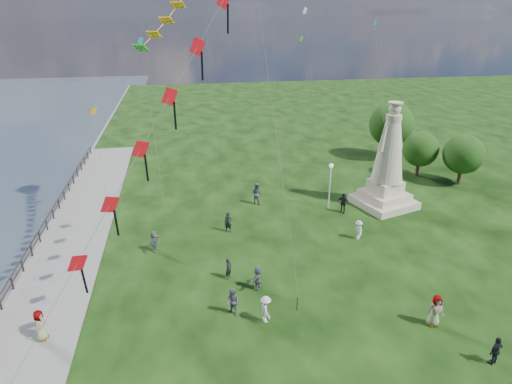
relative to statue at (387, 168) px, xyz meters
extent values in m
cube|color=slate|center=(-28.50, -5.85, -3.68)|extent=(0.30, 160.00, 0.60)
cube|color=slate|center=(-26.00, -7.85, -3.43)|extent=(5.00, 60.00, 0.10)
cylinder|color=black|center=(-28.30, -9.85, -2.98)|extent=(0.11, 0.11, 1.00)
cylinder|color=black|center=(-28.30, -7.85, -2.98)|extent=(0.11, 0.11, 1.00)
cylinder|color=black|center=(-28.30, -5.85, -2.98)|extent=(0.11, 0.11, 1.00)
cylinder|color=black|center=(-28.30, -3.85, -2.98)|extent=(0.11, 0.11, 1.00)
cylinder|color=black|center=(-28.30, -1.85, -2.98)|extent=(0.11, 0.11, 1.00)
cylinder|color=black|center=(-28.30, 0.15, -2.98)|extent=(0.11, 0.11, 1.00)
cylinder|color=black|center=(-28.30, 2.15, -2.98)|extent=(0.11, 0.11, 1.00)
cylinder|color=black|center=(-28.30, 4.15, -2.98)|extent=(0.11, 0.11, 1.00)
cylinder|color=black|center=(-28.30, 6.15, -2.98)|extent=(0.11, 0.11, 1.00)
cylinder|color=black|center=(-28.30, 8.15, -2.98)|extent=(0.11, 0.11, 1.00)
cylinder|color=black|center=(-28.30, 10.15, -2.98)|extent=(0.11, 0.11, 1.00)
cylinder|color=black|center=(-28.30, 12.15, -2.98)|extent=(0.11, 0.11, 1.00)
cylinder|color=black|center=(-28.30, 14.15, -2.98)|extent=(0.11, 0.11, 1.00)
cylinder|color=black|center=(-28.30, 16.15, -2.98)|extent=(0.11, 0.11, 1.00)
cylinder|color=black|center=(-28.30, 18.15, -2.98)|extent=(0.11, 0.11, 1.00)
cylinder|color=black|center=(-28.30, 20.15, -2.98)|extent=(0.11, 0.11, 1.00)
cube|color=black|center=(-28.30, -5.85, -2.50)|extent=(0.06, 52.00, 0.06)
cube|color=black|center=(-28.30, -5.85, -2.93)|extent=(0.06, 52.00, 0.06)
cube|color=beige|center=(0.00, 0.00, -3.16)|extent=(5.66, 5.66, 0.65)
cube|color=beige|center=(0.00, 0.00, -2.51)|extent=(4.31, 4.31, 0.65)
cube|color=beige|center=(0.00, 0.00, -1.65)|extent=(2.96, 2.96, 1.08)
cylinder|color=beige|center=(0.00, 0.00, 4.50)|extent=(1.62, 1.62, 0.43)
sphere|color=beige|center=(0.00, 0.00, 5.17)|extent=(0.99, 0.99, 0.99)
cylinder|color=beige|center=(0.00, 0.00, 5.69)|extent=(1.19, 1.19, 0.11)
cylinder|color=silver|center=(-5.01, 0.36, -1.57)|extent=(0.11, 0.11, 3.82)
sphere|color=white|center=(-5.01, 0.36, 0.45)|extent=(0.38, 0.38, 0.38)
cylinder|color=#382314|center=(6.86, 6.37, -2.58)|extent=(0.36, 0.36, 1.81)
sphere|color=#1C3D10|center=(6.86, 6.37, -0.55)|extent=(3.61, 3.61, 3.61)
cylinder|color=#382314|center=(9.72, 3.44, -2.52)|extent=(0.36, 0.36, 1.93)
sphere|color=#1C3D10|center=(9.72, 3.44, -0.35)|extent=(3.86, 3.86, 3.86)
cylinder|color=#382314|center=(6.50, 12.46, -2.23)|extent=(0.36, 0.36, 2.51)
sphere|color=#1C3D10|center=(6.50, 12.46, 0.59)|extent=(5.01, 5.01, 5.01)
imported|color=black|center=(-14.99, -8.90, -2.76)|extent=(0.61, 0.62, 1.45)
imported|color=#595960|center=(-15.19, -12.55, -2.63)|extent=(0.92, 0.97, 1.71)
imported|color=silver|center=(-13.47, -13.44, -2.67)|extent=(0.70, 1.13, 1.64)
imported|color=black|center=(-3.08, -18.49, -2.69)|extent=(1.04, 0.76, 1.59)
imported|color=#595960|center=(-4.43, -15.38, -2.52)|extent=(0.95, 0.59, 1.93)
imported|color=#595960|center=(-19.83, -4.50, -2.70)|extent=(1.05, 1.58, 1.57)
imported|color=black|center=(-14.25, -2.56, -2.65)|extent=(0.71, 0.59, 1.67)
imported|color=#595960|center=(-11.08, 2.42, -2.51)|extent=(1.10, 1.06, 1.95)
imported|color=silver|center=(-4.69, -5.42, -2.72)|extent=(0.62, 1.04, 1.52)
imported|color=black|center=(-4.14, -0.77, -2.59)|extent=(1.13, 1.12, 1.79)
imported|color=#595960|center=(-25.29, -12.84, -2.59)|extent=(0.71, 0.96, 1.78)
imported|color=#595960|center=(-13.37, -10.33, -2.70)|extent=(1.34, 1.55, 1.56)
cube|color=#BA0A12|center=(-22.48, -14.33, 1.88)|extent=(0.87, 0.64, 1.03)
cube|color=black|center=(-22.30, -14.43, 0.93)|extent=(0.10, 0.28, 1.48)
cube|color=#BA0A12|center=(-20.93, -13.03, 4.12)|extent=(0.87, 0.64, 1.03)
cube|color=black|center=(-20.75, -13.13, 3.17)|extent=(0.10, 0.28, 1.48)
cube|color=#BA0A12|center=(-19.38, -11.74, 6.36)|extent=(0.87, 0.64, 1.03)
cube|color=black|center=(-19.20, -11.84, 5.41)|extent=(0.10, 0.28, 1.48)
cube|color=#BA0A12|center=(-17.83, -10.44, 8.61)|extent=(0.87, 0.64, 1.03)
cube|color=black|center=(-17.65, -10.54, 7.66)|extent=(0.10, 0.28, 1.48)
cube|color=#BA0A12|center=(-16.27, -9.14, 10.85)|extent=(0.87, 0.64, 1.03)
cube|color=black|center=(-16.09, -9.24, 9.90)|extent=(0.10, 0.28, 1.48)
cube|color=black|center=(-14.54, -7.95, 12.14)|extent=(0.10, 0.28, 1.48)
cylinder|color=black|center=(-11.50, -12.85, -3.03)|extent=(0.06, 0.06, 0.90)
cube|color=yellow|center=(-17.17, -12.29, 12.76)|extent=(0.66, 0.69, 0.27)
cube|color=yellow|center=(-17.68, -12.92, 12.17)|extent=(0.64, 0.68, 0.28)
cube|color=#FFA610|center=(-18.21, -13.54, 11.64)|extent=(0.62, 0.67, 0.30)
cube|color=green|center=(-18.72, -14.16, 11.19)|extent=(0.60, 0.66, 0.31)
cube|color=teal|center=(-20.13, 5.78, 10.34)|extent=(0.51, 0.39, 0.57)
cylinder|color=#595959|center=(-19.63, 3.28, 3.45)|extent=(1.02, 5.02, 13.78)
cube|color=silver|center=(-6.70, 4.41, 12.59)|extent=(0.51, 0.39, 0.57)
cylinder|color=#595959|center=(-6.20, 1.91, 4.58)|extent=(1.02, 5.02, 16.03)
cylinder|color=#595959|center=(1.29, 4.87, 5.33)|extent=(1.02, 5.02, 17.54)
cylinder|color=#595959|center=(-14.37, 10.74, 10.81)|extent=(1.02, 5.02, 28.48)
cube|color=green|center=(-3.77, 15.47, 9.82)|extent=(0.51, 0.39, 0.57)
cylinder|color=#595959|center=(-3.27, 12.97, 3.19)|extent=(1.02, 5.02, 13.25)
cube|color=#FFA610|center=(-24.02, 2.63, 5.37)|extent=(0.51, 0.39, 0.57)
cylinder|color=#595959|center=(-23.52, 0.13, 0.97)|extent=(1.02, 5.01, 8.81)
cylinder|color=#595959|center=(-8.77, 7.96, 12.70)|extent=(1.02, 5.02, 32.26)
cube|color=teal|center=(1.21, 8.11, 11.56)|extent=(0.51, 0.39, 0.57)
cylinder|color=#595959|center=(1.71, 5.61, 4.06)|extent=(1.02, 5.02, 15.00)
camera|label=1|loc=(-17.43, -32.27, 12.47)|focal=30.00mm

